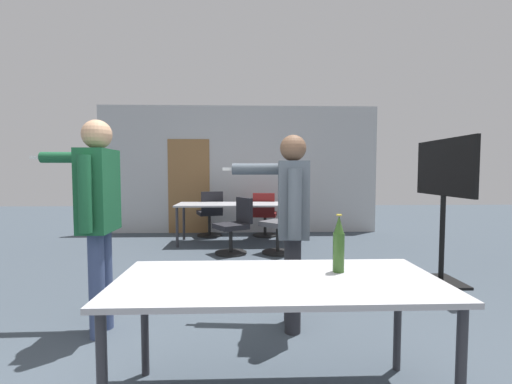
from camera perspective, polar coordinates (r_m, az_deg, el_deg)
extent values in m
cube|color=#B2B5B7|center=(7.56, -2.81, 3.73)|extent=(6.09, 0.10, 2.78)
cube|color=olive|center=(7.61, -11.12, 0.93)|extent=(0.90, 0.02, 2.05)
cube|color=#A8A8AD|center=(1.99, 3.69, -14.57)|extent=(1.81, 0.79, 0.03)
cylinder|color=#2D2D33|center=(2.11, 30.95, -25.05)|extent=(0.05, 0.05, 0.72)
cylinder|color=#2D2D33|center=(2.52, -18.06, -19.87)|extent=(0.05, 0.05, 0.72)
cylinder|color=#2D2D33|center=(2.64, 22.54, -18.82)|extent=(0.05, 0.05, 0.72)
cube|color=#A8A8AD|center=(6.43, -3.18, -2.07)|extent=(2.23, 0.80, 0.03)
cylinder|color=#2D2D33|center=(6.25, -13.02, -5.77)|extent=(0.05, 0.05, 0.72)
cylinder|color=#2D2D33|center=(6.20, 6.63, -5.77)|extent=(0.05, 0.05, 0.72)
cylinder|color=#2D2D33|center=(6.91, -11.94, -4.88)|extent=(0.05, 0.05, 0.72)
cylinder|color=#2D2D33|center=(6.87, 5.78, -4.87)|extent=(0.05, 0.05, 0.72)
cube|color=black|center=(4.84, 28.41, -12.97)|extent=(0.44, 0.56, 0.03)
cylinder|color=black|center=(4.72, 28.59, -6.79)|extent=(0.06, 0.06, 1.03)
cube|color=black|center=(4.65, 28.89, 3.61)|extent=(0.04, 1.17, 0.68)
cube|color=#14331E|center=(4.67, 29.14, 3.60)|extent=(0.01, 1.08, 0.59)
cylinder|color=#28282D|center=(2.97, 6.16, -15.20)|extent=(0.13, 0.13, 0.80)
cylinder|color=#28282D|center=(3.14, 5.97, -14.14)|extent=(0.13, 0.13, 0.80)
cube|color=#4C5660|center=(2.91, 6.15, -1.12)|extent=(0.28, 0.45, 0.63)
sphere|color=brown|center=(2.91, 6.20, 7.29)|extent=(0.22, 0.22, 0.22)
cylinder|color=#4C5660|center=(2.65, 6.48, -2.01)|extent=(0.10, 0.10, 0.55)
cylinder|color=#4C5660|center=(3.17, 0.95, 3.85)|extent=(0.55, 0.15, 0.10)
cube|color=white|center=(3.19, -4.51, 3.84)|extent=(0.12, 0.05, 0.03)
cylinder|color=#3D4C75|center=(3.13, -25.00, -13.97)|extent=(0.12, 0.12, 0.86)
cylinder|color=#3D4C75|center=(3.28, -23.88, -13.14)|extent=(0.12, 0.12, 0.86)
cube|color=#195633|center=(3.08, -24.78, 0.22)|extent=(0.23, 0.41, 0.67)
sphere|color=tan|center=(3.09, -24.99, 8.69)|extent=(0.24, 0.24, 0.24)
cylinder|color=#195633|center=(2.85, -26.62, -0.30)|extent=(0.10, 0.10, 0.58)
cylinder|color=#195633|center=(3.42, -27.90, 5.11)|extent=(0.58, 0.11, 0.10)
cube|color=white|center=(3.57, -32.61, 4.88)|extent=(0.12, 0.04, 0.03)
cylinder|color=black|center=(5.71, -4.22, -10.07)|extent=(0.52, 0.52, 0.03)
cylinder|color=black|center=(5.67, -4.23, -8.04)|extent=(0.06, 0.06, 0.38)
cube|color=black|center=(5.63, -4.24, -5.72)|extent=(0.63, 0.63, 0.08)
cube|color=black|center=(5.73, -1.98, -3.03)|extent=(0.28, 0.40, 0.42)
cylinder|color=black|center=(7.23, 1.52, -7.20)|extent=(0.52, 0.52, 0.03)
cylinder|color=black|center=(7.19, 1.52, -5.58)|extent=(0.06, 0.06, 0.38)
cube|color=maroon|center=(7.16, 1.52, -3.74)|extent=(0.53, 0.53, 0.08)
cube|color=maroon|center=(6.88, 1.30, -1.94)|extent=(0.44, 0.13, 0.42)
cylinder|color=black|center=(7.29, -7.75, -7.15)|extent=(0.52, 0.52, 0.03)
cylinder|color=black|center=(7.25, -7.77, -5.41)|extent=(0.06, 0.06, 0.42)
cube|color=black|center=(7.22, -7.78, -3.46)|extent=(0.58, 0.58, 0.08)
cube|color=black|center=(6.94, -7.32, -1.66)|extent=(0.43, 0.20, 0.42)
cylinder|color=black|center=(5.74, 3.63, -10.00)|extent=(0.52, 0.52, 0.03)
cylinder|color=black|center=(5.70, 3.64, -7.78)|extent=(0.06, 0.06, 0.42)
cube|color=#4C4C51|center=(5.65, 3.65, -5.27)|extent=(0.65, 0.65, 0.08)
cube|color=#4C4C51|center=(5.46, 5.79, -2.93)|extent=(0.35, 0.36, 0.42)
cylinder|color=#2D511E|center=(2.13, 13.60, -9.78)|extent=(0.07, 0.07, 0.23)
cone|color=#2D511E|center=(2.10, 13.67, -5.27)|extent=(0.06, 0.06, 0.11)
cylinder|color=gold|center=(2.09, 13.69, -3.73)|extent=(0.03, 0.03, 0.01)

